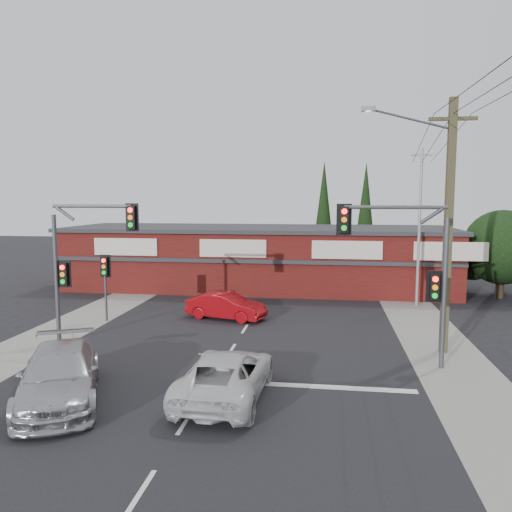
# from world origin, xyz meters

# --- Properties ---
(ground) EXTENTS (120.00, 120.00, 0.00)m
(ground) POSITION_xyz_m (0.00, 0.00, 0.00)
(ground) COLOR black
(ground) RESTS_ON ground
(road_strip) EXTENTS (14.00, 70.00, 0.01)m
(road_strip) POSITION_xyz_m (0.00, 5.00, 0.01)
(road_strip) COLOR black
(road_strip) RESTS_ON ground
(verge_left) EXTENTS (3.00, 70.00, 0.02)m
(verge_left) POSITION_xyz_m (-8.50, 5.00, 0.01)
(verge_left) COLOR gray
(verge_left) RESTS_ON ground
(verge_right) EXTENTS (3.00, 70.00, 0.02)m
(verge_right) POSITION_xyz_m (8.50, 5.00, 0.01)
(verge_right) COLOR gray
(verge_right) RESTS_ON ground
(stop_line) EXTENTS (6.50, 0.35, 0.01)m
(stop_line) POSITION_xyz_m (3.50, -1.50, 0.01)
(stop_line) COLOR silver
(stop_line) RESTS_ON ground
(white_suv) EXTENTS (2.57, 5.29, 1.45)m
(white_suv) POSITION_xyz_m (0.76, -2.76, 0.72)
(white_suv) COLOR silver
(white_suv) RESTS_ON ground
(silver_suv) EXTENTS (4.34, 5.98, 1.61)m
(silver_suv) POSITION_xyz_m (-4.22, -3.73, 0.80)
(silver_suv) COLOR #AAADB0
(silver_suv) RESTS_ON ground
(red_sedan) EXTENTS (4.33, 2.42, 1.35)m
(red_sedan) POSITION_xyz_m (-1.29, 7.29, 0.68)
(red_sedan) COLOR maroon
(red_sedan) RESTS_ON ground
(lane_dashes) EXTENTS (0.12, 28.35, 0.01)m
(lane_dashes) POSITION_xyz_m (0.00, -4.62, 0.02)
(lane_dashes) COLOR silver
(lane_dashes) RESTS_ON ground
(shop_building) EXTENTS (27.30, 8.40, 4.22)m
(shop_building) POSITION_xyz_m (-0.99, 16.99, 2.13)
(shop_building) COLOR #48100E
(shop_building) RESTS_ON ground
(tree_cluster) EXTENTS (5.90, 5.10, 5.50)m
(tree_cluster) POSITION_xyz_m (14.69, 15.44, 2.90)
(tree_cluster) COLOR #2D2116
(tree_cluster) RESTS_ON ground
(conifer_near) EXTENTS (1.80, 1.80, 9.25)m
(conifer_near) POSITION_xyz_m (3.50, 24.00, 5.48)
(conifer_near) COLOR #2D2116
(conifer_near) RESTS_ON ground
(conifer_far) EXTENTS (1.80, 1.80, 9.25)m
(conifer_far) POSITION_xyz_m (7.00, 26.00, 5.48)
(conifer_far) COLOR #2D2116
(conifer_far) RESTS_ON ground
(traffic_mast_left) EXTENTS (3.77, 0.27, 5.97)m
(traffic_mast_left) POSITION_xyz_m (-6.43, 2.00, 3.93)
(traffic_mast_left) COLOR #47494C
(traffic_mast_left) RESTS_ON ground
(traffic_mast_right) EXTENTS (3.96, 0.27, 5.97)m
(traffic_mast_right) POSITION_xyz_m (6.86, 1.00, 3.95)
(traffic_mast_right) COLOR #47494C
(traffic_mast_right) RESTS_ON ground
(pedestal_signal) EXTENTS (0.55, 0.27, 3.38)m
(pedestal_signal) POSITION_xyz_m (-7.20, 6.01, 2.41)
(pedestal_signal) COLOR #47494C
(pedestal_signal) RESTS_ON ground
(utility_pole) EXTENTS (4.38, 0.59, 10.00)m
(utility_pole) POSITION_xyz_m (8.36, 2.99, 5.40)
(utility_pole) COLOR #4B452A
(utility_pole) RESTS_ON ground
(steel_pole) EXTENTS (1.20, 0.16, 9.00)m
(steel_pole) POSITION_xyz_m (9.00, 12.00, 4.70)
(steel_pole) COLOR gray
(steel_pole) RESTS_ON ground
(power_lines) EXTENTS (2.01, 29.00, 1.22)m
(power_lines) POSITION_xyz_m (8.47, -2.47, 9.04)
(power_lines) COLOR black
(power_lines) RESTS_ON ground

